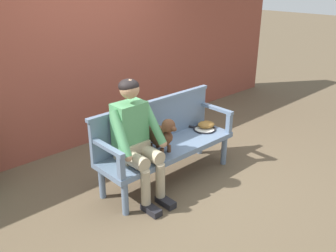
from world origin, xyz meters
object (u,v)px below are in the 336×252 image
(garden_bench, at_px, (168,150))
(person_seated, at_px, (135,137))
(baseball_glove, at_px, (206,125))
(dog_on_bench, at_px, (162,135))
(tennis_racket, at_px, (202,129))

(garden_bench, relative_size, person_seated, 1.32)
(garden_bench, xyz_separation_m, person_seated, (-0.48, -0.02, 0.33))
(baseball_glove, bearing_deg, dog_on_bench, -140.18)
(garden_bench, height_order, baseball_glove, baseball_glove)
(person_seated, relative_size, tennis_racket, 2.28)
(person_seated, bearing_deg, tennis_racket, 3.55)
(tennis_racket, height_order, baseball_glove, baseball_glove)
(garden_bench, bearing_deg, dog_on_bench, -156.89)
(person_seated, xyz_separation_m, dog_on_bench, (0.33, -0.05, -0.06))
(garden_bench, bearing_deg, baseball_glove, 4.61)
(garden_bench, relative_size, dog_on_bench, 4.09)
(tennis_racket, bearing_deg, person_seated, -176.45)
(dog_on_bench, bearing_deg, person_seated, 171.91)
(garden_bench, relative_size, baseball_glove, 7.83)
(tennis_racket, bearing_deg, dog_on_bench, -171.66)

